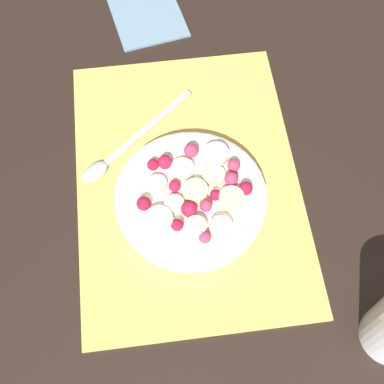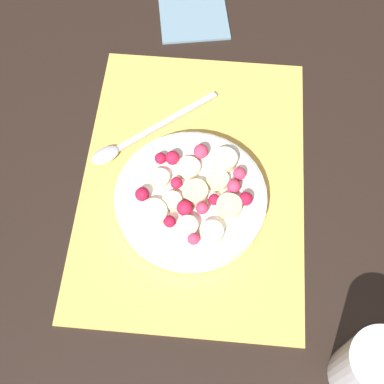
{
  "view_description": "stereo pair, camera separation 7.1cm",
  "coord_description": "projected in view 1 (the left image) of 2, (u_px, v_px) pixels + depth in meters",
  "views": [
    {
      "loc": [
        -0.36,
        0.04,
        0.66
      ],
      "look_at": [
        -0.04,
        -0.0,
        0.04
      ],
      "focal_mm": 50.0,
      "sensor_mm": 36.0,
      "label": 1
    },
    {
      "loc": [
        -0.37,
        -0.03,
        0.66
      ],
      "look_at": [
        -0.04,
        -0.0,
        0.04
      ],
      "focal_mm": 50.0,
      "sensor_mm": 36.0,
      "label": 2
    }
  ],
  "objects": [
    {
      "name": "ground_plane",
      "position": [
        187.0,
        181.0,
        0.76
      ],
      "size": [
        3.0,
        3.0,
        0.0
      ],
      "primitive_type": "plane",
      "color": "black"
    },
    {
      "name": "fruit_bowl",
      "position": [
        192.0,
        197.0,
        0.72
      ],
      "size": [
        0.21,
        0.21,
        0.04
      ],
      "color": "white",
      "rests_on": "placemat"
    },
    {
      "name": "placemat",
      "position": [
        187.0,
        180.0,
        0.75
      ],
      "size": [
        0.44,
        0.31,
        0.01
      ],
      "color": "#E0B251",
      "rests_on": "ground_plane"
    },
    {
      "name": "napkin",
      "position": [
        145.0,
        10.0,
        0.91
      ],
      "size": [
        0.17,
        0.14,
        0.01
      ],
      "color": "slate",
      "rests_on": "ground_plane"
    },
    {
      "name": "spoon",
      "position": [
        118.0,
        153.0,
        0.77
      ],
      "size": [
        0.15,
        0.18,
        0.01
      ],
      "rotation": [
        0.0,
        0.0,
        2.27
      ],
      "color": "#B2B2B7",
      "rests_on": "placemat"
    }
  ]
}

